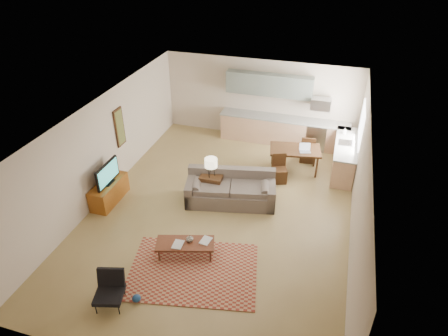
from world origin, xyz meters
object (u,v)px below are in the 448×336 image
(tv_credenza, at_px, (109,192))
(dining_table, at_px, (294,160))
(sofa, at_px, (231,189))
(armchair, at_px, (109,292))
(console_table, at_px, (211,187))
(coffee_table, at_px, (185,249))

(tv_credenza, height_order, dining_table, dining_table)
(tv_credenza, bearing_deg, sofa, 15.96)
(armchair, xyz_separation_m, dining_table, (2.71, 5.99, 0.02))
(tv_credenza, distance_m, dining_table, 5.38)
(console_table, height_order, dining_table, dining_table)
(dining_table, bearing_deg, console_table, -144.53)
(dining_table, bearing_deg, armchair, -124.90)
(coffee_table, xyz_separation_m, dining_table, (1.79, 4.31, 0.18))
(dining_table, bearing_deg, sofa, -134.38)
(console_table, bearing_deg, tv_credenza, -161.23)
(coffee_table, distance_m, dining_table, 4.67)
(sofa, distance_m, coffee_table, 2.29)
(sofa, xyz_separation_m, dining_table, (1.38, 2.07, -0.05))
(coffee_table, distance_m, console_table, 2.31)
(coffee_table, bearing_deg, dining_table, 51.16)
(coffee_table, height_order, dining_table, dining_table)
(coffee_table, bearing_deg, armchair, -134.73)
(sofa, height_order, console_table, sofa)
(sofa, distance_m, console_table, 0.56)
(console_table, relative_size, dining_table, 0.47)
(coffee_table, relative_size, tv_credenza, 1.02)
(armchair, height_order, tv_credenza, armchair)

